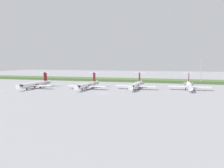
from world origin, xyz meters
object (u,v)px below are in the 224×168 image
regional_jet_second (88,85)px  antenna_mast (201,72)px  regional_jet_nearest (36,84)px  regional_jet_fourth (189,85)px  safety_cone_front_marker (6,92)px  regional_jet_third (136,85)px

regional_jet_second → antenna_mast: antenna_mast is taller
regional_jet_nearest → antenna_mast: bearing=30.7°
antenna_mast → regional_jet_fourth: bearing=-103.2°
regional_jet_second → regional_jet_fourth: size_ratio=1.00×
regional_jet_second → safety_cone_front_marker: 42.63m
regional_jet_third → safety_cone_front_marker: regional_jet_third is taller
regional_jet_nearest → regional_jet_third: bearing=12.8°
regional_jet_fourth → antenna_mast: antenna_mast is taller
regional_jet_second → regional_jet_fourth: same height
regional_jet_nearest → regional_jet_second: size_ratio=1.00×
regional_jet_fourth → antenna_mast: bearing=76.8°
regional_jet_second → regional_jet_fourth: (55.67, 12.71, 0.00)m
regional_jet_third → regional_jet_fourth: (28.93, 4.99, 0.00)m
regional_jet_third → antenna_mast: bearing=49.0°
regional_jet_second → antenna_mast: (64.78, 51.41, 5.75)m
regional_jet_second → regional_jet_third: size_ratio=1.00×
regional_jet_second → antenna_mast: size_ratio=1.56×
regional_jet_nearest → safety_cone_front_marker: 21.12m
safety_cone_front_marker → regional_jet_third: bearing=29.4°
regional_jet_nearest → antenna_mast: (95.68, 56.82, 5.75)m
regional_jet_third → regional_jet_fourth: size_ratio=1.00×
regional_jet_third → regional_jet_second: bearing=-163.9°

